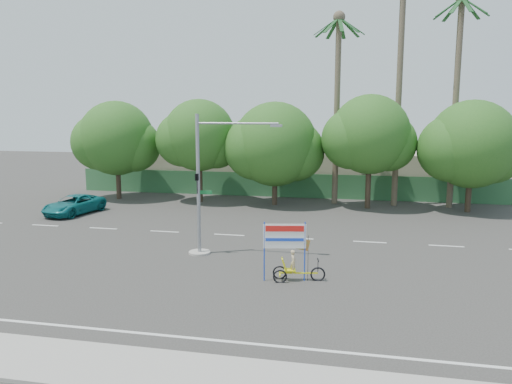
# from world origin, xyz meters

# --- Properties ---
(ground) EXTENTS (120.00, 120.00, 0.00)m
(ground) POSITION_xyz_m (0.00, 0.00, 0.00)
(ground) COLOR #33302D
(ground) RESTS_ON ground
(sidewalk_near) EXTENTS (50.00, 2.40, 0.12)m
(sidewalk_near) POSITION_xyz_m (0.00, -7.50, 0.06)
(sidewalk_near) COLOR gray
(sidewalk_near) RESTS_ON ground
(fence) EXTENTS (38.00, 0.08, 2.00)m
(fence) POSITION_xyz_m (0.00, 21.50, 1.00)
(fence) COLOR #336B3D
(fence) RESTS_ON ground
(building_left) EXTENTS (12.00, 8.00, 4.00)m
(building_left) POSITION_xyz_m (-10.00, 26.00, 2.00)
(building_left) COLOR #C3B49B
(building_left) RESTS_ON ground
(building_right) EXTENTS (14.00, 8.00, 3.60)m
(building_right) POSITION_xyz_m (8.00, 26.00, 1.80)
(building_right) COLOR #C3B49B
(building_right) RESTS_ON ground
(tree_far_left) EXTENTS (7.14, 6.00, 7.96)m
(tree_far_left) POSITION_xyz_m (-14.05, 18.00, 4.76)
(tree_far_left) COLOR #473828
(tree_far_left) RESTS_ON ground
(tree_left) EXTENTS (6.66, 5.60, 8.07)m
(tree_left) POSITION_xyz_m (-7.05, 18.00, 5.06)
(tree_left) COLOR #473828
(tree_left) RESTS_ON ground
(tree_center) EXTENTS (7.62, 6.40, 7.85)m
(tree_center) POSITION_xyz_m (-1.05, 18.00, 4.47)
(tree_center) COLOR #473828
(tree_center) RESTS_ON ground
(tree_right) EXTENTS (6.90, 5.80, 8.36)m
(tree_right) POSITION_xyz_m (5.95, 18.00, 5.24)
(tree_right) COLOR #473828
(tree_right) RESTS_ON ground
(tree_far_right) EXTENTS (7.38, 6.20, 7.94)m
(tree_far_right) POSITION_xyz_m (12.95, 18.00, 4.64)
(tree_far_right) COLOR #473828
(tree_far_right) RESTS_ON ground
(palm_tall) EXTENTS (3.73, 3.79, 17.45)m
(palm_tall) POSITION_xyz_m (8.00, 19.50, 10.46)
(palm_tall) COLOR #70604C
(palm_tall) RESTS_ON ground
(palm_mid) EXTENTS (3.73, 3.79, 15.45)m
(palm_mid) POSITION_xyz_m (12.00, 19.50, 9.40)
(palm_mid) COLOR #70604C
(palm_mid) RESTS_ON ground
(palm_short) EXTENTS (3.73, 3.79, 14.45)m
(palm_short) POSITION_xyz_m (3.50, 19.50, 8.86)
(palm_short) COLOR #70604C
(palm_short) RESTS_ON ground
(traffic_signal) EXTENTS (4.72, 1.10, 7.00)m
(traffic_signal) POSITION_xyz_m (-2.20, 3.98, 2.92)
(traffic_signal) COLOR gray
(traffic_signal) RESTS_ON ground
(trike_billboard) EXTENTS (2.61, 0.87, 2.60)m
(trike_billboard) POSITION_xyz_m (2.56, 0.84, 1.04)
(trike_billboard) COLOR black
(trike_billboard) RESTS_ON ground
(pickup_truck) EXTENTS (3.04, 5.07, 1.32)m
(pickup_truck) POSITION_xyz_m (-14.16, 11.60, 0.66)
(pickup_truck) COLOR #0F686B
(pickup_truck) RESTS_ON ground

